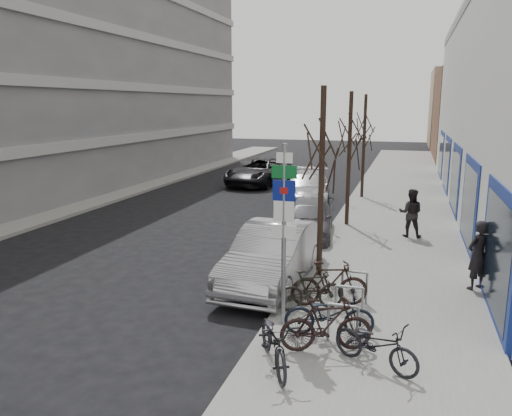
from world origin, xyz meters
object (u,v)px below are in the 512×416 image
Objects in this scene: bike_far_curb at (376,340)px; pedestrian_near at (478,255)px; bike_mid_inner at (311,290)px; pedestrian_far at (411,213)px; parked_car_mid at (309,218)px; tree_near at (323,138)px; bike_near_left at (274,337)px; meter_front at (300,253)px; lane_car at (259,171)px; meter_back at (348,190)px; parked_car_back at (307,188)px; meter_mid at (331,213)px; bike_rack at (349,299)px; tree_mid at (350,127)px; bike_mid_curb at (329,310)px; bike_far_inner at (329,283)px; highway_sign_pole at (284,224)px; bike_near_right at (326,324)px; parked_car_front at (272,255)px; tree_far at (365,122)px.

pedestrian_near is at bearing 0.49° from bike_far_curb.
pedestrian_far is (2.23, 7.78, 0.40)m from bike_mid_inner.
parked_car_mid is (-3.13, 9.37, 0.05)m from bike_far_curb.
tree_near reaches higher than bike_near_left.
lane_car is at bearing 110.53° from meter_front.
meter_back is 11.40m from pedestrian_near.
meter_mid is at bearing -77.77° from parked_car_back.
bike_rack is 0.41× the size of tree_near.
bike_far_curb reaches higher than bike_mid_inner.
meter_back is 8.45m from lane_car.
tree_mid is 2.88× the size of bike_mid_curb.
bike_far_curb is 10.06m from pedestrian_far.
meter_front reaches higher than bike_far_inner.
highway_sign_pole is 3.07m from bike_far_curb.
tree_near is 4.33× the size of meter_mid.
parked_car_mid is 12.88m from lane_car.
bike_mid_curb is (0.89, -10.32, -3.37)m from tree_mid.
pedestrian_near is at bearing 44.95° from bike_rack.
parked_car_front reaches higher than bike_near_right.
tree_near and tree_mid have the same top height.
tree_near is at bearing 112.48° from bike_rack.
bike_near_left is (-1.10, -2.49, 0.08)m from bike_rack.
bike_far_curb is 0.96× the size of pedestrian_far.
bike_far_curb is 0.34× the size of parked_car_front.
tree_near is 5.17m from bike_mid_curb.
tree_far reaches higher than parked_car_mid.
highway_sign_pole is 1.86× the size of bike_rack.
pedestrian_far is (3.69, 5.94, 0.22)m from parked_car_front.
meter_mid is at bearing -91.53° from pedestrian_near.
bike_near_right is (0.93, -17.50, -3.38)m from tree_far.
tree_near is 5.95m from meter_mid.
parked_car_back reaches higher than parked_car_mid.
bike_rack is 1.20× the size of bike_near_right.
meter_back is at bearing 90.00° from meter_front.
bike_far_curb is 0.32× the size of parked_car_back.
tree_mid is 4.33× the size of meter_back.
tree_mid is 10.89m from bike_mid_curb.
bike_far_curb is at bearing -129.56° from bike_near_right.
parked_car_mid reaches higher than meter_mid.
tree_mid reaches higher than bike_mid_curb.
bike_mid_curb is at bearing -17.02° from bike_near_right.
meter_front and meter_back have the same top height.
bike_mid_curb reaches higher than bike_mid_inner.
meter_back is at bearing 91.02° from highway_sign_pole.
bike_near_right is (1.38, -4.00, -0.20)m from meter_front.
parked_car_mid is (-1.46, 7.11, 0.07)m from bike_mid_inner.
tree_far is at bearing -17.70° from bike_near_right.
bike_mid_curb is at bearing -108.69° from bike_rack.
parked_car_back reaches higher than bike_near_right.
meter_back is at bearing -59.12° from pedestrian_far.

